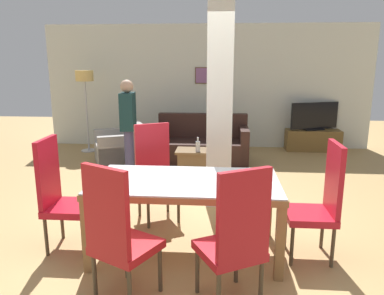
# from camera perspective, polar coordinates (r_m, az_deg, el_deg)

# --- Properties ---
(ground_plane) EXTENTS (18.00, 18.00, 0.00)m
(ground_plane) POSITION_cam_1_polar(r_m,az_deg,el_deg) (4.02, -0.88, -15.54)
(ground_plane) COLOR #AA8750
(back_wall) EXTENTS (7.20, 0.09, 2.70)m
(back_wall) POSITION_cam_1_polar(r_m,az_deg,el_deg) (8.46, 2.22, 9.23)
(back_wall) COLOR silver
(back_wall) RESTS_ON ground_plane
(divider_pillar) EXTENTS (0.33, 0.33, 2.70)m
(divider_pillar) POSITION_cam_1_polar(r_m,az_deg,el_deg) (4.93, 4.24, 6.37)
(divider_pillar) COLOR silver
(divider_pillar) RESTS_ON ground_plane
(dining_table) EXTENTS (1.85, 0.97, 0.78)m
(dining_table) POSITION_cam_1_polar(r_m,az_deg,el_deg) (3.76, -0.91, -7.07)
(dining_table) COLOR olive
(dining_table) RESTS_ON ground_plane
(dining_chair_head_right) EXTENTS (0.46, 0.46, 1.17)m
(dining_chair_head_right) POSITION_cam_1_polar(r_m,az_deg,el_deg) (3.88, 19.04, -7.52)
(dining_chair_head_right) COLOR red
(dining_chair_head_right) RESTS_ON ground_plane
(dining_chair_near_left) EXTENTS (0.62, 0.62, 1.17)m
(dining_chair_near_left) POSITION_cam_1_polar(r_m,az_deg,el_deg) (3.07, -11.28, -12.62)
(dining_chair_near_left) COLOR #B41B21
(dining_chair_near_left) RESTS_ON ground_plane
(dining_chair_head_left) EXTENTS (0.46, 0.46, 1.17)m
(dining_chair_head_left) POSITION_cam_1_polar(r_m,az_deg,el_deg) (4.09, -19.48, -6.47)
(dining_chair_head_left) COLOR #B51324
(dining_chair_head_left) RESTS_ON ground_plane
(dining_chair_far_left) EXTENTS (0.62, 0.62, 1.17)m
(dining_chair_far_left) POSITION_cam_1_polar(r_m,az_deg,el_deg) (4.64, -5.61, -3.46)
(dining_chair_far_left) COLOR #B11B27
(dining_chair_far_left) RESTS_ON ground_plane
(dining_chair_near_right) EXTENTS (0.62, 0.62, 1.17)m
(dining_chair_near_right) POSITION_cam_1_polar(r_m,az_deg,el_deg) (2.98, 6.66, -13.33)
(dining_chair_near_right) COLOR #B11823
(dining_chair_near_right) RESTS_ON ground_plane
(sofa) EXTENTS (1.76, 0.86, 0.90)m
(sofa) POSITION_cam_1_polar(r_m,az_deg,el_deg) (7.29, 1.53, 0.28)
(sofa) COLOR #301D18
(sofa) RESTS_ON ground_plane
(armchair) EXTENTS (1.14, 1.16, 0.78)m
(armchair) POSITION_cam_1_polar(r_m,az_deg,el_deg) (7.30, -10.77, -0.16)
(armchair) COLOR gray
(armchair) RESTS_ON ground_plane
(coffee_table) EXTENTS (0.61, 0.46, 0.44)m
(coffee_table) POSITION_cam_1_polar(r_m,az_deg,el_deg) (6.43, 0.30, -2.20)
(coffee_table) COLOR brown
(coffee_table) RESTS_ON ground_plane
(bottle) EXTENTS (0.08, 0.08, 0.24)m
(bottle) POSITION_cam_1_polar(r_m,az_deg,el_deg) (6.23, 0.90, 0.22)
(bottle) COLOR #B2B7BC
(bottle) RESTS_ON coffee_table
(tv_stand) EXTENTS (1.16, 0.40, 0.46)m
(tv_stand) POSITION_cam_1_polar(r_m,az_deg,el_deg) (8.56, 17.92, 1.06)
(tv_stand) COLOR brown
(tv_stand) RESTS_ON ground_plane
(tv_screen) EXTENTS (1.05, 0.42, 0.60)m
(tv_screen) POSITION_cam_1_polar(r_m,az_deg,el_deg) (8.48, 18.16, 4.50)
(tv_screen) COLOR black
(tv_screen) RESTS_ON tv_stand
(floor_lamp) EXTENTS (0.37, 0.37, 1.72)m
(floor_lamp) POSITION_cam_1_polar(r_m,az_deg,el_deg) (8.25, -16.01, 9.41)
(floor_lamp) COLOR #B7B7BC
(floor_lamp) RESTS_ON ground_plane
(standing_person) EXTENTS (0.24, 0.39, 1.62)m
(standing_person) POSITION_cam_1_polar(r_m,az_deg,el_deg) (6.38, -9.70, 3.96)
(standing_person) COLOR #413F63
(standing_person) RESTS_ON ground_plane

